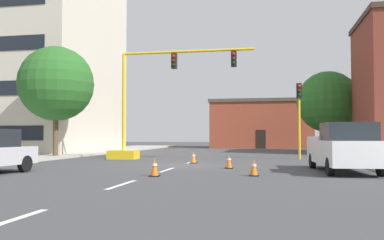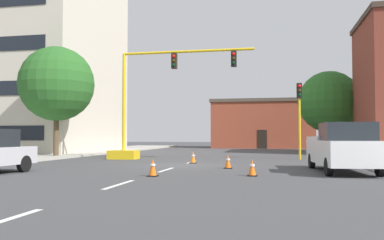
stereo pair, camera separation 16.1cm
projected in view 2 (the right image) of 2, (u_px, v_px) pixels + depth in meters
ground_plane at (181, 165)px, 20.76m from camera, size 160.00×160.00×0.00m
sidewalk_left at (54, 155)px, 30.87m from camera, size 6.00×56.00×0.14m
lane_stripe_seg_0 at (1, 222)px, 7.04m from camera, size 0.16×2.40×0.01m
lane_stripe_seg_1 at (119, 184)px, 12.43m from camera, size 0.16×2.40×0.01m
lane_stripe_seg_2 at (166, 170)px, 17.82m from camera, size 0.16×2.40×0.01m
lane_stripe_seg_3 at (191, 162)px, 23.20m from camera, size 0.16×2.40×0.01m
building_tall_left at (25, 24)px, 38.66m from camera, size 15.72×14.09×24.05m
building_brick_center at (263, 124)px, 51.64m from camera, size 12.48×7.53×5.93m
traffic_signal_gantry at (141, 124)px, 26.08m from camera, size 9.21×1.20×6.83m
traffic_light_pole_right at (299, 103)px, 25.87m from camera, size 0.32×0.47×4.80m
tree_left_near at (57, 84)px, 28.11m from camera, size 5.08×5.08×7.58m
tree_right_far at (329, 102)px, 40.02m from camera, size 5.97×5.97×7.79m
pickup_truck_white at (342, 148)px, 16.75m from camera, size 2.41×5.54×1.99m
traffic_cone_roadside_a at (193, 157)px, 22.19m from camera, size 0.36×0.36×0.63m
traffic_cone_roadside_b at (252, 168)px, 15.06m from camera, size 0.36×0.36×0.61m
traffic_cone_roadside_c at (153, 168)px, 14.95m from camera, size 0.36×0.36×0.66m
traffic_cone_roadside_d at (228, 162)px, 18.58m from camera, size 0.36×0.36×0.64m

